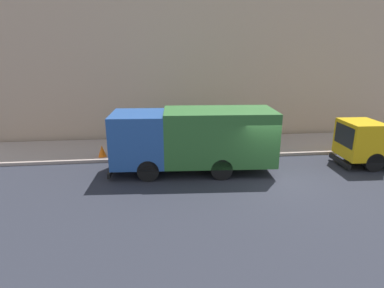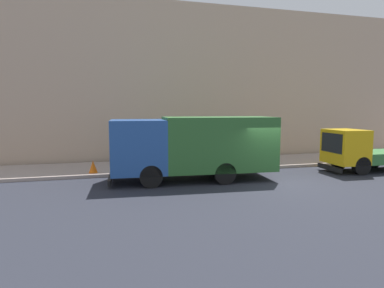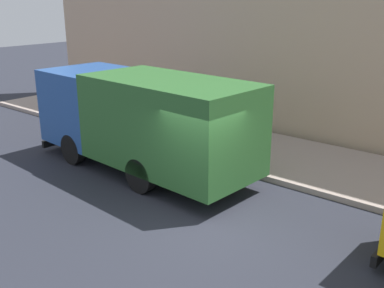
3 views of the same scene
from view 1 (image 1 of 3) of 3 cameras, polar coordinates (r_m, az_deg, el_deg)
name	(u,v)px [view 1 (image 1 of 3)]	position (r m, az deg, el deg)	size (l,w,h in m)	color
ground	(270,179)	(14.82, 13.86, -6.09)	(80.00, 80.00, 0.00)	#262932
sidewalk	(242,145)	(19.26, 8.92, -0.24)	(3.96, 30.00, 0.16)	#A39288
building_facade	(235,59)	(20.87, 7.74, 14.81)	(0.50, 30.00, 9.99)	tan
large_utility_truck	(194,137)	(14.81, 0.28, 1.23)	(2.96, 7.70, 2.95)	#244E97
small_flatbed_truck	(379,145)	(18.32, 30.54, -0.12)	(2.18, 5.32, 2.25)	gold
pedestrian_walking	(136,127)	(19.62, -9.95, 2.96)	(0.44, 0.44, 1.67)	brown
traffic_cone_orange	(102,151)	(17.37, -15.83, -1.21)	(0.43, 0.43, 0.61)	orange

